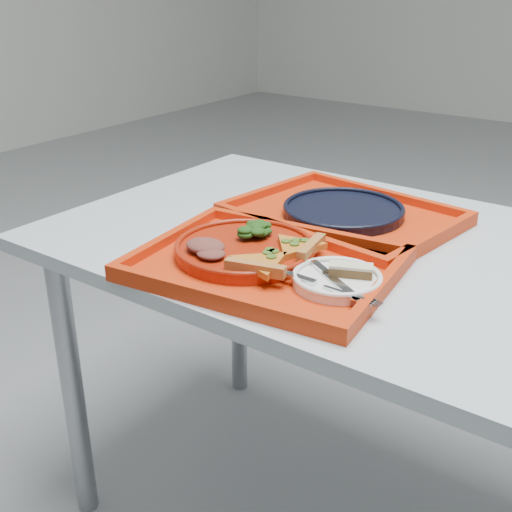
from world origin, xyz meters
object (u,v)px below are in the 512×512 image
(tray_far, at_px, (343,218))
(dessert_bar, at_px, (351,270))
(tray_main, at_px, (266,267))
(dinner_plate, at_px, (245,251))
(navy_plate, at_px, (343,212))

(tray_far, distance_m, dessert_bar, 0.33)
(tray_main, relative_size, dessert_bar, 5.78)
(tray_main, xyz_separation_m, dessert_bar, (0.16, 0.02, 0.03))
(tray_main, height_order, tray_far, same)
(tray_far, distance_m, dinner_plate, 0.30)
(tray_main, distance_m, dinner_plate, 0.06)
(tray_main, relative_size, dinner_plate, 1.73)
(navy_plate, bearing_deg, dessert_bar, -59.32)
(navy_plate, distance_m, dessert_bar, 0.33)
(tray_main, xyz_separation_m, dinner_plate, (-0.05, 0.01, 0.02))
(tray_far, bearing_deg, tray_main, -80.28)
(tray_main, bearing_deg, tray_far, 85.26)
(navy_plate, relative_size, dessert_bar, 3.34)
(tray_far, relative_size, navy_plate, 1.73)
(dinner_plate, relative_size, dessert_bar, 3.34)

